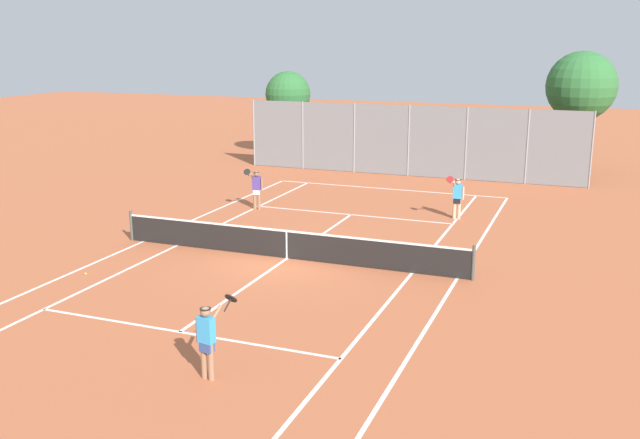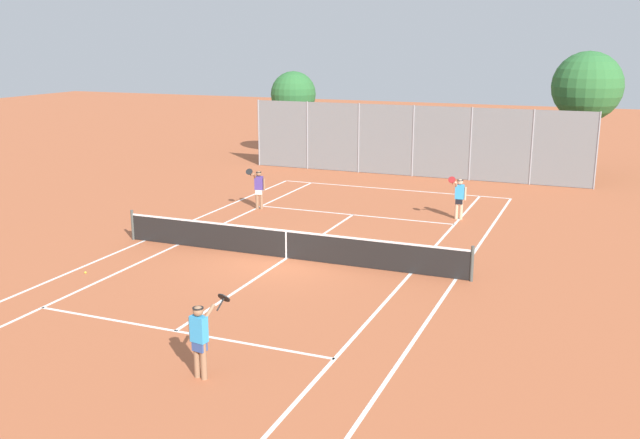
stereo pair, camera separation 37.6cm
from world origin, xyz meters
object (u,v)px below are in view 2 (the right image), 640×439
at_px(player_far_right, 459,196).
at_px(tree_behind_right, 585,89).
at_px(tennis_net, 286,243).
at_px(tree_behind_left, 293,95).
at_px(player_far_left, 259,187).
at_px(loose_tennis_ball_0, 289,240).
at_px(player_near_side, 200,336).
at_px(loose_tennis_ball_1, 85,273).

relative_size(player_far_right, tree_behind_right, 0.28).
relative_size(tennis_net, player_far_right, 6.76).
height_order(tennis_net, tree_behind_left, tree_behind_left).
xyz_separation_m(player_far_left, player_far_right, (8.07, 1.36, 0.00)).
bearing_deg(player_far_left, tree_behind_left, 108.23).
bearing_deg(player_far_right, tree_behind_left, 136.40).
bearing_deg(loose_tennis_ball_0, player_near_side, -75.33).
distance_m(loose_tennis_ball_1, tree_behind_left, 23.32).
xyz_separation_m(player_near_side, tree_behind_right, (6.06, 27.65, 3.50)).
xyz_separation_m(tennis_net, player_near_side, (1.88, -8.29, 0.42)).
bearing_deg(player_far_right, loose_tennis_ball_0, -131.90).
bearing_deg(tree_behind_left, loose_tennis_ball_1, -81.65).
distance_m(loose_tennis_ball_1, tree_behind_right, 26.79).
relative_size(player_far_left, player_far_right, 1.00).
relative_size(loose_tennis_ball_1, tree_behind_right, 0.01).
height_order(tennis_net, loose_tennis_ball_1, tennis_net).
distance_m(player_far_right, tree_behind_left, 17.36).
xyz_separation_m(player_far_left, loose_tennis_ball_0, (3.20, -4.06, -0.89)).
bearing_deg(player_near_side, tennis_net, 102.79).
bearing_deg(tennis_net, player_far_left, 123.93).
relative_size(player_near_side, player_far_right, 1.00).
relative_size(tree_behind_left, tree_behind_right, 0.80).
distance_m(player_far_left, loose_tennis_ball_1, 9.70).
xyz_separation_m(tennis_net, tree_behind_left, (-8.32, 19.10, 3.16)).
bearing_deg(loose_tennis_ball_1, tree_behind_left, 98.35).
bearing_deg(loose_tennis_ball_1, player_far_left, 84.08).
bearing_deg(loose_tennis_ball_1, tennis_net, 36.60).
distance_m(player_far_left, tree_behind_left, 14.15).
bearing_deg(tree_behind_right, tennis_net, -112.30).
height_order(player_near_side, player_far_right, same).
xyz_separation_m(player_far_right, tree_behind_right, (3.85, 12.09, 3.50)).
bearing_deg(player_far_right, tree_behind_right, 72.33).
bearing_deg(player_far_right, player_near_side, -98.08).
bearing_deg(tennis_net, player_near_side, -77.21).
height_order(player_far_right, loose_tennis_ball_1, player_far_right).
height_order(player_near_side, tree_behind_left, tree_behind_left).
relative_size(tennis_net, player_far_left, 6.76).
distance_m(tennis_net, tree_behind_left, 21.07).
distance_m(tennis_net, tree_behind_right, 21.29).
bearing_deg(tree_behind_right, player_near_side, -102.36).
bearing_deg(loose_tennis_ball_0, loose_tennis_ball_1, -127.13).
xyz_separation_m(player_far_right, tree_behind_left, (-12.41, 11.82, 2.74)).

